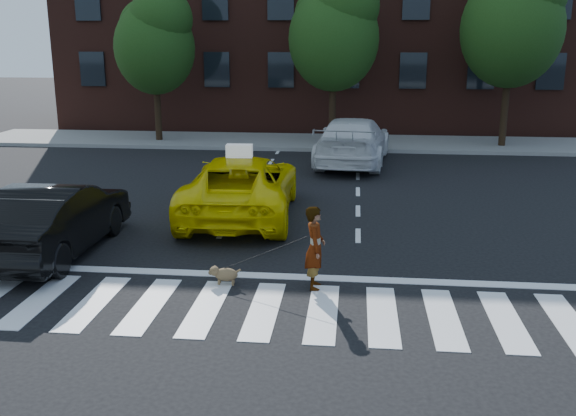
{
  "coord_description": "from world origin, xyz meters",
  "views": [
    {
      "loc": [
        1.46,
        -9.98,
        4.51
      ],
      "look_at": [
        0.14,
        2.65,
        1.1
      ],
      "focal_mm": 40.0,
      "sensor_mm": 36.0,
      "label": 1
    }
  ],
  "objects": [
    {
      "name": "dog",
      "position": [
        -0.91,
        1.1,
        0.21
      ],
      "size": [
        0.62,
        0.26,
        0.35
      ],
      "rotation": [
        0.0,
        0.0,
        0.06
      ],
      "color": "olive",
      "rests_on": "ground"
    },
    {
      "name": "sidewalk_far",
      "position": [
        0.0,
        17.5,
        0.07
      ],
      "size": [
        30.0,
        4.0,
        0.15
      ],
      "primitive_type": "cube",
      "color": "slate",
      "rests_on": "ground"
    },
    {
      "name": "black_sedan",
      "position": [
        -4.82,
        2.5,
        0.77
      ],
      "size": [
        1.64,
        4.69,
        1.55
      ],
      "primitive_type": "imported",
      "rotation": [
        0.0,
        0.0,
        3.14
      ],
      "color": "black",
      "rests_on": "ground"
    },
    {
      "name": "ground",
      "position": [
        0.0,
        0.0,
        0.0
      ],
      "size": [
        120.0,
        120.0,
        0.0
      ],
      "primitive_type": "plane",
      "color": "black",
      "rests_on": "ground"
    },
    {
      "name": "tree_mid",
      "position": [
        0.53,
        17.0,
        4.85
      ],
      "size": [
        3.69,
        3.69,
        7.1
      ],
      "color": "black",
      "rests_on": "ground"
    },
    {
      "name": "tree_right",
      "position": [
        7.53,
        17.0,
        5.26
      ],
      "size": [
        4.0,
        4.0,
        7.7
      ],
      "color": "black",
      "rests_on": "ground"
    },
    {
      "name": "taxi",
      "position": [
        -1.4,
        5.84,
        0.79
      ],
      "size": [
        2.86,
        5.78,
        1.58
      ],
      "primitive_type": "imported",
      "rotation": [
        0.0,
        0.0,
        3.18
      ],
      "color": "yellow",
      "rests_on": "ground"
    },
    {
      "name": "woman",
      "position": [
        0.79,
        1.1,
        0.78
      ],
      "size": [
        0.41,
        0.59,
        1.56
      ],
      "primitive_type": "imported",
      "rotation": [
        0.0,
        0.0,
        1.63
      ],
      "color": "#999999",
      "rests_on": "ground"
    },
    {
      "name": "tree_left",
      "position": [
        -6.97,
        17.0,
        4.44
      ],
      "size": [
        3.39,
        3.38,
        6.5
      ],
      "color": "black",
      "rests_on": "ground"
    },
    {
      "name": "stop_line",
      "position": [
        0.0,
        1.6,
        0.01
      ],
      "size": [
        12.0,
        0.3,
        0.01
      ],
      "primitive_type": "cube",
      "color": "silver",
      "rests_on": "ground"
    },
    {
      "name": "crosswalk",
      "position": [
        0.0,
        0.0,
        0.01
      ],
      "size": [
        13.0,
        2.4,
        0.01
      ],
      "primitive_type": "cube",
      "color": "silver",
      "rests_on": "ground"
    },
    {
      "name": "taxi_sign",
      "position": [
        -1.4,
        5.64,
        1.74
      ],
      "size": [
        0.66,
        0.31,
        0.32
      ],
      "primitive_type": "cube",
      "rotation": [
        0.0,
        0.0,
        3.18
      ],
      "color": "white",
      "rests_on": "taxi"
    },
    {
      "name": "white_suv",
      "position": [
        1.4,
        13.13,
        0.85
      ],
      "size": [
        2.95,
        6.04,
        1.69
      ],
      "primitive_type": "imported",
      "rotation": [
        0.0,
        0.0,
        3.04
      ],
      "color": "silver",
      "rests_on": "ground"
    },
    {
      "name": "building",
      "position": [
        0.0,
        25.0,
        6.0
      ],
      "size": [
        26.0,
        10.0,
        12.0
      ],
      "primitive_type": "cube",
      "color": "#442018",
      "rests_on": "ground"
    }
  ]
}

